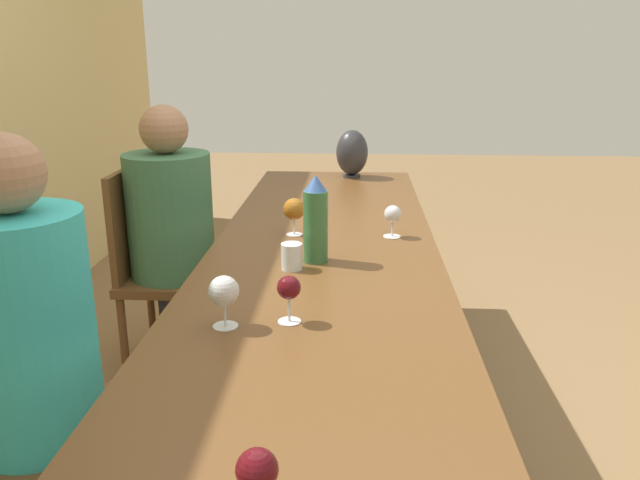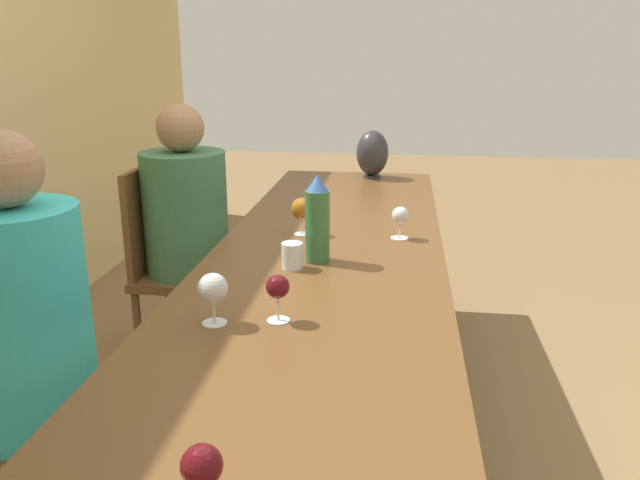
% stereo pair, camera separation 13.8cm
% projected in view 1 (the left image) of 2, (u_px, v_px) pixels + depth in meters
% --- Properties ---
extents(ground_plane, '(14.00, 14.00, 0.00)m').
position_uv_depth(ground_plane, '(322.00, 454.00, 2.33)').
color(ground_plane, olive).
extents(dining_table, '(3.12, 0.81, 0.77)m').
position_uv_depth(dining_table, '(322.00, 278.00, 2.12)').
color(dining_table, brown).
rests_on(dining_table, ground_plane).
extents(water_bottle, '(0.08, 0.08, 0.29)m').
position_uv_depth(water_bottle, '(316.00, 220.00, 2.04)').
color(water_bottle, '#336638').
rests_on(water_bottle, dining_table).
extents(water_tumbler, '(0.07, 0.07, 0.09)m').
position_uv_depth(water_tumbler, '(292.00, 256.00, 2.00)').
color(water_tumbler, silver).
rests_on(water_tumbler, dining_table).
extents(vase, '(0.17, 0.17, 0.26)m').
position_uv_depth(vase, '(352.00, 153.00, 3.41)').
color(vase, '#2D2D33').
rests_on(vase, dining_table).
extents(wine_glass_0, '(0.06, 0.06, 0.13)m').
position_uv_depth(wine_glass_0, '(257.00, 472.00, 0.90)').
color(wine_glass_0, silver).
rests_on(wine_glass_0, dining_table).
extents(wine_glass_1, '(0.08, 0.08, 0.14)m').
position_uv_depth(wine_glass_1, '(224.00, 292.00, 1.56)').
color(wine_glass_1, silver).
rests_on(wine_glass_1, dining_table).
extents(wine_glass_2, '(0.07, 0.07, 0.12)m').
position_uv_depth(wine_glass_2, '(393.00, 215.00, 2.33)').
color(wine_glass_2, silver).
rests_on(wine_glass_2, dining_table).
extents(wine_glass_3, '(0.08, 0.08, 0.14)m').
position_uv_depth(wine_glass_3, '(294.00, 210.00, 2.35)').
color(wine_glass_3, silver).
rests_on(wine_glass_3, dining_table).
extents(wine_glass_4, '(0.06, 0.06, 0.13)m').
position_uv_depth(wine_glass_4, '(289.00, 289.00, 1.59)').
color(wine_glass_4, silver).
rests_on(wine_glass_4, dining_table).
extents(chair_near, '(0.44, 0.44, 0.94)m').
position_uv_depth(chair_near, '(14.00, 420.00, 1.66)').
color(chair_near, brown).
rests_on(chair_near, ground_plane).
extents(chair_far, '(0.44, 0.44, 0.94)m').
position_uv_depth(chair_far, '(158.00, 265.00, 2.85)').
color(chair_far, brown).
rests_on(chair_far, ground_plane).
extents(person_near, '(0.33, 0.33, 1.27)m').
position_uv_depth(person_near, '(37.00, 362.00, 1.60)').
color(person_near, '#2D2D38').
rests_on(person_near, ground_plane).
extents(person_far, '(0.38, 0.38, 1.23)m').
position_uv_depth(person_far, '(175.00, 235.00, 2.80)').
color(person_far, '#2D2D38').
rests_on(person_far, ground_plane).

